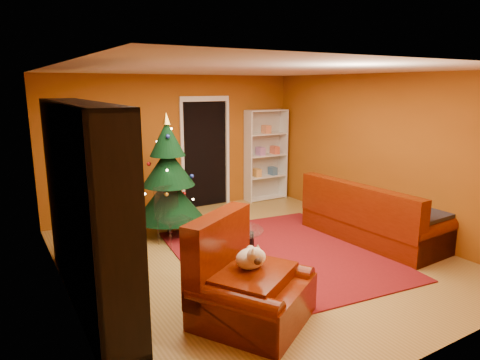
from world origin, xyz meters
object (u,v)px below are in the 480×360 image
christmas_tree (168,176)px  gift_box_teal (95,226)px  rug (279,254)px  coffee_table (237,242)px  dog (251,258)px  sofa (375,210)px  white_bookshelf (266,155)px  acrylic_chair (174,219)px  armchair (253,281)px  gift_box_red (136,219)px  media_unit (85,205)px

christmas_tree → gift_box_teal: bearing=154.9°
rug → coffee_table: 0.64m
dog → sofa: size_ratio=0.18×
sofa → dog: bearing=105.6°
white_bookshelf → acrylic_chair: bearing=-149.6°
armchair → sofa: bearing=-11.4°
sofa → gift_box_teal: bearing=53.9°
gift_box_red → white_bookshelf: (2.96, 0.32, 0.83)m
media_unit → acrylic_chair: (1.47, 1.11, -0.71)m
media_unit → gift_box_teal: size_ratio=9.19×
acrylic_chair → gift_box_teal: bearing=121.2°
sofa → coffee_table: (-2.21, 0.54, -0.28)m
media_unit → armchair: (1.33, -1.34, -0.67)m
dog → acrylic_chair: 2.41m
gift_box_red → sofa: (3.03, -2.62, 0.36)m
media_unit → gift_box_teal: bearing=77.1°
gift_box_teal → gift_box_red: bearing=11.3°
gift_box_red → media_unit: bearing=-118.5°
rug → sofa: sofa is taller
armchair → acrylic_chair: armchair is taller
rug → coffee_table: size_ratio=4.18×
christmas_tree → acrylic_chair: bearing=-106.0°
white_bookshelf → armchair: 4.96m
media_unit → gift_box_red: media_unit is taller
rug → media_unit: bearing=178.9°
armchair → sofa: size_ratio=0.51×
dog → gift_box_red: bearing=60.5°
armchair → acrylic_chair: size_ratio=1.39×
christmas_tree → armchair: christmas_tree is taller
rug → armchair: (-1.28, -1.29, 0.44)m
media_unit → coffee_table: (2.08, 0.25, -0.92)m
dog → christmas_tree: bearing=53.7°
dog → coffee_table: 1.75m
acrylic_chair → white_bookshelf: bearing=18.8°
white_bookshelf → acrylic_chair: size_ratio=2.39×
white_bookshelf → dog: white_bookshelf is taller
media_unit → armchair: media_unit is taller
coffee_table → acrylic_chair: bearing=125.2°
gift_box_teal → armchair: (0.80, -3.52, 0.29)m
gift_box_teal → sofa: (3.77, -2.47, 0.32)m
coffee_table → media_unit: bearing=-173.2°
rug → media_unit: 2.84m
gift_box_red → acrylic_chair: size_ratio=0.29×
white_bookshelf → acrylic_chair: 3.20m
armchair → coffee_table: size_ratio=1.48×
dog → acrylic_chair: size_ratio=0.49×
gift_box_teal → rug: bearing=-47.0°
christmas_tree → sofa: 3.34m
gift_box_teal → armchair: size_ratio=0.28×
gift_box_teal → dog: 3.59m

